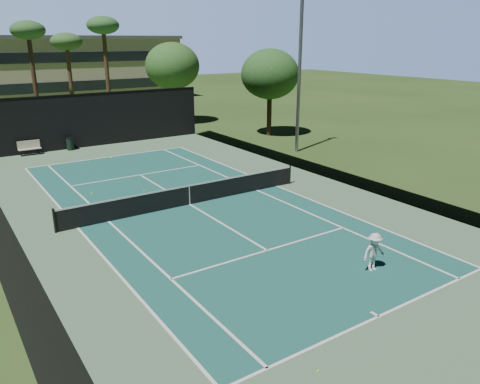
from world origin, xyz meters
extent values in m
plane|color=#2C491B|center=(0.00, 0.00, 0.00)|extent=(160.00, 160.00, 0.00)
cube|color=#557955|center=(0.00, 0.00, 0.01)|extent=(18.00, 32.00, 0.01)
cube|color=#1C5B51|center=(0.00, 0.00, 0.01)|extent=(10.97, 23.77, 0.01)
cube|color=white|center=(0.00, -11.88, 0.02)|extent=(10.97, 0.10, 0.01)
cube|color=white|center=(0.00, 11.88, 0.02)|extent=(10.97, 0.10, 0.01)
cube|color=white|center=(0.00, -6.40, 0.02)|extent=(8.23, 0.10, 0.01)
cube|color=white|center=(0.00, 6.40, 0.02)|extent=(8.23, 0.10, 0.01)
cube|color=white|center=(-5.49, 0.00, 0.02)|extent=(0.10, 23.77, 0.01)
cube|color=white|center=(5.49, 0.00, 0.02)|extent=(0.10, 23.77, 0.01)
cube|color=white|center=(-4.12, 0.00, 0.02)|extent=(0.10, 23.77, 0.01)
cube|color=white|center=(4.12, 0.00, 0.02)|extent=(0.10, 23.77, 0.01)
cube|color=white|center=(0.00, 0.00, 0.02)|extent=(0.10, 12.80, 0.01)
cube|color=white|center=(0.00, -11.73, 0.02)|extent=(0.10, 0.30, 0.01)
cube|color=white|center=(0.00, 11.73, 0.02)|extent=(0.10, 0.30, 0.01)
cylinder|color=black|center=(-6.40, 0.00, 0.55)|extent=(0.10, 0.10, 1.10)
cylinder|color=black|center=(6.40, 0.00, 0.55)|extent=(0.10, 0.10, 1.10)
cube|color=black|center=(0.00, 0.00, 0.50)|extent=(12.80, 0.02, 0.92)
cube|color=white|center=(0.00, 0.00, 0.98)|extent=(12.80, 0.04, 0.07)
cube|color=white|center=(0.00, 0.00, 0.50)|extent=(0.05, 0.03, 0.92)
cube|color=black|center=(0.00, 16.00, 2.00)|extent=(18.00, 0.04, 4.00)
cube|color=black|center=(9.00, 0.00, 2.00)|extent=(0.04, 32.00, 4.00)
cube|color=black|center=(0.00, 16.00, 4.00)|extent=(18.00, 0.06, 0.06)
imported|color=white|center=(2.17, -9.75, 0.70)|extent=(0.97, 0.63, 1.41)
sphere|color=yellow|center=(-3.15, -12.68, 0.03)|extent=(0.06, 0.06, 0.06)
sphere|color=#DEEC35|center=(-3.59, 4.30, 0.04)|extent=(0.08, 0.08, 0.08)
sphere|color=#BCD02F|center=(-1.04, 3.30, 0.04)|extent=(0.07, 0.07, 0.07)
sphere|color=#E6EF36|center=(-3.46, 4.53, 0.03)|extent=(0.06, 0.06, 0.06)
cube|color=beige|center=(-4.48, 15.57, 0.45)|extent=(1.50, 0.45, 0.05)
cube|color=beige|center=(-4.48, 15.77, 0.75)|extent=(1.50, 0.06, 0.55)
cube|color=black|center=(-5.08, 15.57, 0.21)|extent=(0.06, 0.40, 0.42)
cube|color=black|center=(-3.88, 15.57, 0.21)|extent=(0.06, 0.40, 0.42)
cylinder|color=black|center=(-1.66, 15.65, 0.45)|extent=(0.52, 0.52, 0.90)
cylinder|color=black|center=(-1.66, 15.65, 0.92)|extent=(0.56, 0.56, 0.05)
cylinder|color=#412B1C|center=(-2.00, 24.00, 4.28)|extent=(0.36, 0.36, 8.55)
ellipsoid|color=#2F5B29|center=(-2.00, 24.00, 8.55)|extent=(2.80, 2.80, 1.54)
cylinder|color=#4F3921|center=(1.50, 26.00, 3.83)|extent=(0.36, 0.36, 7.65)
ellipsoid|color=#325B29|center=(1.50, 26.00, 7.65)|extent=(2.80, 2.80, 1.54)
cylinder|color=#4B3320|center=(4.00, 23.00, 4.50)|extent=(0.36, 0.36, 9.00)
ellipsoid|color=#2D5D29|center=(4.00, 23.00, 9.00)|extent=(2.80, 2.80, 1.54)
cylinder|color=#45331D|center=(10.00, 22.00, 1.76)|extent=(0.40, 0.40, 3.52)
ellipsoid|color=#2E5A23|center=(10.00, 22.00, 5.44)|extent=(5.12, 5.12, 4.35)
cylinder|color=#402B1B|center=(14.00, 12.00, 1.65)|extent=(0.40, 0.40, 3.30)
ellipsoid|color=#275621|center=(14.00, 12.00, 5.10)|extent=(4.80, 4.80, 4.08)
cube|color=#BEB293|center=(0.00, 46.00, 4.00)|extent=(40.00, 12.00, 8.00)
cube|color=#59595B|center=(0.00, 46.00, 8.10)|extent=(40.50, 12.50, 0.40)
cube|color=black|center=(0.00, 39.95, 2.40)|extent=(38.00, 0.15, 1.20)
cube|color=black|center=(0.00, 39.95, 5.80)|extent=(38.00, 0.15, 1.20)
cylinder|color=gray|center=(12.00, 6.00, 6.00)|extent=(0.24, 0.24, 12.00)
camera|label=1|loc=(-10.07, -19.57, 7.81)|focal=35.00mm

